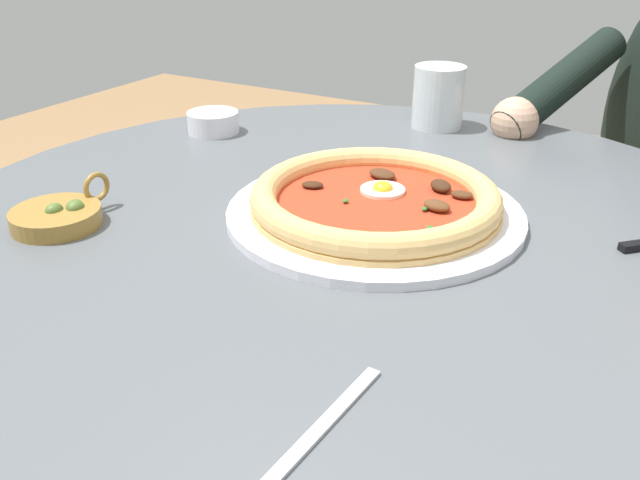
{
  "coord_description": "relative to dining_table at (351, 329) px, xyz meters",
  "views": [
    {
      "loc": [
        0.59,
        0.29,
        1.06
      ],
      "look_at": [
        0.03,
        -0.02,
        0.74
      ],
      "focal_mm": 37.8,
      "sensor_mm": 36.0,
      "label": 1
    }
  ],
  "objects": [
    {
      "name": "water_glass",
      "position": [
        -0.37,
        -0.05,
        0.18
      ],
      "size": [
        0.08,
        0.08,
        0.09
      ],
      "color": "silver",
      "rests_on": "dining_table"
    },
    {
      "name": "dining_table",
      "position": [
        0.0,
        0.0,
        0.0
      ],
      "size": [
        0.96,
        0.96,
        0.75
      ],
      "color": "#565B60",
      "rests_on": "ground"
    },
    {
      "name": "fork_utensil",
      "position": [
        0.31,
        0.12,
        0.14
      ],
      "size": [
        0.16,
        0.02,
        0.0
      ],
      "color": "#BCBCC1",
      "rests_on": "dining_table"
    },
    {
      "name": "olive_pan",
      "position": [
        0.16,
        -0.27,
        0.15
      ],
      "size": [
        0.12,
        0.09,
        0.04
      ],
      "color": "olive",
      "rests_on": "dining_table"
    },
    {
      "name": "ramekin_capers",
      "position": [
        -0.18,
        -0.33,
        0.15
      ],
      "size": [
        0.08,
        0.08,
        0.03
      ],
      "color": "white",
      "rests_on": "dining_table"
    },
    {
      "name": "pizza_on_plate",
      "position": [
        -0.02,
        0.01,
        0.15
      ],
      "size": [
        0.32,
        0.32,
        0.04
      ],
      "color": "white",
      "rests_on": "dining_table"
    }
  ]
}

